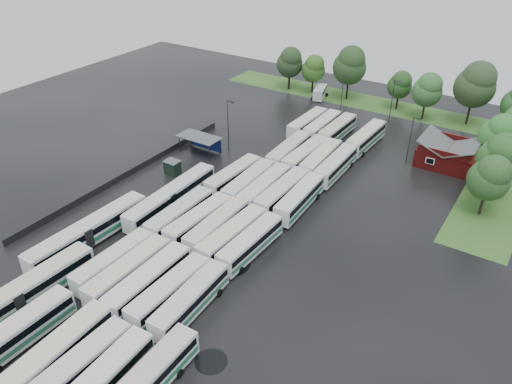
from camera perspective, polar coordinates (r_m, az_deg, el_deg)
The scene contains 56 objects.
ground at distance 73.95m, azimuth -6.40°, elevation -5.28°, with size 160.00×160.00×0.00m, color black.
brick_building at distance 98.43m, azimuth 21.01°, elevation 3.88°, with size 10.07×8.60×5.39m.
wash_shed at distance 96.53m, azimuth -6.37°, elevation 6.08°, with size 8.20×4.20×3.58m.
utility_hut at distance 90.40m, azimuth -9.52°, elevation 2.80°, with size 2.70×2.20×2.62m.
grass_strip_north at distance 123.87m, azimuth 13.62°, elevation 9.72°, with size 80.00×10.00×0.01m, color #366323.
grass_strip_east at distance 98.26m, azimuth 26.36°, elevation 1.31°, with size 10.00×50.00×0.01m, color #366323.
west_fence at distance 91.78m, azimuth -14.19°, elevation 2.18°, with size 0.10×50.00×1.20m, color #2D2D30.
bus_r0c0 at distance 63.10m, azimuth -25.28°, elevation -14.13°, with size 2.84×12.71×3.53m.
bus_r0c2 at distance 59.10m, azimuth -21.60°, elevation -16.63°, with size 3.42×13.43×3.71m.
bus_r0c3 at distance 57.09m, azimuth -19.62°, elevation -18.40°, with size 2.89×12.71×3.53m.
bus_r0c4 at distance 55.11m, azimuth -17.29°, elevation -20.12°, with size 3.34×13.11×3.62m.
bus_r1c0 at distance 68.75m, azimuth -15.90°, elevation -7.70°, with size 2.85×12.61×3.50m.
bus_r1c1 at distance 66.51m, azimuth -14.33°, elevation -8.84°, with size 2.88×13.26×3.69m.
bus_r1c2 at distance 64.56m, azimuth -12.18°, elevation -9.92°, with size 3.00×13.34×3.70m.
bus_r1c3 at distance 62.78m, azimuth -9.85°, elevation -11.14°, with size 2.85×12.72×3.53m.
bus_r1c4 at distance 61.32m, azimuth -7.50°, elevation -12.16°, with size 3.25×12.75×3.52m.
bus_r2c0 at distance 75.93m, azimuth -8.64°, elevation -2.54°, with size 2.79×12.96×3.61m.
bus_r2c1 at distance 74.22m, azimuth -6.54°, elevation -3.28°, with size 3.24×12.84×3.54m.
bus_r2c2 at distance 72.71m, azimuth -4.49°, elevation -3.97°, with size 2.92×12.81×3.55m.
bus_r2c3 at distance 70.73m, azimuth -2.71°, elevation -5.00°, with size 3.30×13.16×3.63m.
bus_r2c4 at distance 69.40m, azimuth -0.63°, elevation -5.85°, with size 3.00×12.64×3.50m.
bus_r3c0 at distance 85.16m, azimuth -2.58°, elevation 1.81°, with size 3.22×12.75×3.52m.
bus_r3c1 at distance 83.05m, azimuth -0.79°, elevation 1.05°, with size 3.15×13.03×3.61m.
bus_r3c2 at distance 81.61m, azimuth 1.02°, elevation 0.47°, with size 3.16×13.18×3.65m.
bus_r3c3 at distance 80.41m, azimuth 3.05°, elevation -0.06°, with size 2.87×13.28×3.69m.
bus_r3c4 at distance 79.21m, azimuth 5.01°, elevation -0.73°, with size 3.32×12.96×3.58m.
bus_r4c1 at distance 93.45m, azimuth 3.80°, elevation 4.67°, with size 3.33×13.37×3.69m.
bus_r4c2 at distance 92.14m, azimuth 5.67°, elevation 4.16°, with size 3.01×13.18×3.66m.
bus_r4c3 at distance 91.09m, azimuth 7.41°, elevation 3.69°, with size 3.30×13.14×3.63m.
bus_r4c4 at distance 89.61m, azimuth 9.12°, elevation 3.05°, with size 3.03×13.02×3.61m.
bus_r5c0 at distance 105.74m, azimuth 5.89°, elevation 7.81°, with size 2.97×12.76×3.54m.
bus_r5c1 at distance 104.66m, azimuth 7.59°, elevation 7.44°, with size 2.75×12.70×3.53m.
bus_r5c2 at distance 103.65m, azimuth 9.29°, elevation 7.04°, with size 2.88×12.61×3.50m.
bus_r5c4 at distance 100.95m, azimuth 12.47°, elevation 6.08°, with size 3.17×13.22×3.66m.
artic_bus_west_a at distance 67.51m, azimuth -25.25°, elevation -10.64°, with size 3.44×19.71×3.64m.
artic_bus_west_b at distance 80.38m, azimuth -9.65°, elevation -0.55°, with size 3.17×19.49×3.61m.
artic_bus_west_c at distance 75.17m, azimuth -18.58°, elevation -4.36°, with size 3.46×19.91×3.68m.
minibus at distance 124.82m, azimuth 7.31°, elevation 11.25°, with size 3.86×6.60×2.71m.
tree_north_0 at distance 128.49m, azimuth 3.91°, elevation 14.60°, with size 6.58×6.58×10.90m.
tree_north_1 at distance 126.71m, azimuth 6.62°, elevation 13.86°, with size 5.85×5.85×9.68m.
tree_north_2 at distance 122.99m, azimuth 10.71°, elevation 14.07°, with size 7.92×7.92×13.11m.
tree_north_3 at distance 120.27m, azimuth 16.17°, elevation 11.72°, with size 5.54×5.54×9.17m.
tree_north_4 at distance 115.69m, azimuth 19.06°, elevation 11.02°, with size 6.49×6.49×10.75m.
tree_north_5 at distance 115.73m, azimuth 23.86°, elevation 11.21°, with size 8.52×8.52×14.11m.
tree_east_0 at distance 82.86m, azimuth 25.21°, elevation 1.53°, with size 6.36×6.36×10.53m.
tree_east_1 at distance 88.19m, azimuth 26.19°, elevation 3.61°, with size 7.07×7.07×11.71m.
tree_east_2 at distance 98.38m, azimuth 26.06°, elevation 5.99°, with size 6.49×6.49×10.76m.
lamp_post_ne at distance 95.02m, azimuth 17.30°, elevation 5.99°, with size 1.43×0.28×9.31m.
lamp_post_nw at distance 95.66m, azimuth -3.16°, elevation 8.01°, with size 1.61×0.31×10.42m.
lamp_post_back_w at distance 115.04m, azimuth 9.89°, elevation 11.27°, with size 1.39×0.27×9.04m.
lamp_post_back_e at distance 112.57m, azimuth 15.37°, elevation 10.29°, with size 1.46×0.28×9.46m.
puddle_0 at distance 64.12m, azimuth -20.51°, elevation -14.40°, with size 5.79×5.79×0.01m, color black.
puddle_1 at distance 57.30m, azimuth -13.79°, elevation -19.89°, with size 3.12×3.12×0.01m, color black.
puddle_2 at distance 77.54m, azimuth -9.98°, elevation -3.66°, with size 6.24×6.24×0.01m, color black.
puddle_3 at distance 68.75m, azimuth -2.64°, elevation -8.35°, with size 4.71×4.71×0.01m, color black.
puddle_4 at distance 57.35m, azimuth -5.15°, elevation -18.74°, with size 3.63×3.63×0.01m, color black.
Camera 1 is at (38.98, -44.98, 43.88)m, focal length 35.00 mm.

